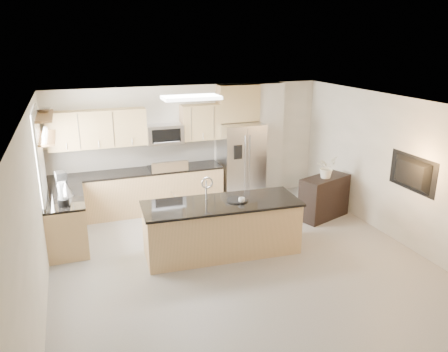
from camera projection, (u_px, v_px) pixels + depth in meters
name	position (u px, v px, depth m)	size (l,w,h in m)	color
floor	(245.00, 267.00, 7.09)	(6.50, 6.50, 0.00)	#9A9792
ceiling	(247.00, 107.00, 6.30)	(6.00, 6.50, 0.02)	silver
wall_back	(190.00, 145.00, 9.61)	(6.00, 0.02, 2.60)	silver
wall_front	(388.00, 312.00, 3.78)	(6.00, 0.02, 2.60)	silver
wall_left	(35.00, 218.00, 5.74)	(0.02, 6.50, 2.60)	silver
wall_right	(404.00, 173.00, 7.65)	(0.02, 6.50, 2.60)	silver
back_counter	(139.00, 191.00, 9.19)	(3.55, 0.66, 1.44)	tan
left_counter	(67.00, 220.00, 7.76)	(0.66, 1.50, 0.92)	tan
range	(168.00, 188.00, 9.38)	(0.76, 0.64, 1.14)	black
upper_cabinets	(130.00, 127.00, 8.89)	(3.50, 0.33, 0.75)	tan
microwave	(165.00, 134.00, 9.14)	(0.76, 0.40, 0.40)	silver
refrigerator	(241.00, 163.00, 9.74)	(0.92, 0.78, 1.78)	silver
partition_column	(268.00, 140.00, 10.06)	(0.60, 0.30, 2.60)	beige
window	(40.00, 157.00, 7.30)	(0.04, 1.15, 1.65)	white
shelf_lower	(46.00, 138.00, 7.34)	(0.30, 1.20, 0.04)	#925F3A
shelf_upper	(43.00, 116.00, 7.23)	(0.30, 1.20, 0.04)	#925F3A
ceiling_fixture	(191.00, 98.00, 7.62)	(1.00, 0.50, 0.06)	white
island	(222.00, 227.00, 7.47)	(2.71, 1.11, 1.34)	tan
credenza	(324.00, 197.00, 8.94)	(1.09, 0.46, 0.87)	black
cup	(242.00, 200.00, 7.31)	(0.11, 0.11, 0.09)	white
platter	(237.00, 200.00, 7.40)	(0.36, 0.36, 0.02)	black
blender	(63.00, 196.00, 7.12)	(0.18, 0.18, 0.41)	black
kettle	(66.00, 189.00, 7.58)	(0.23, 0.23, 0.29)	silver
coffee_maker	(62.00, 181.00, 7.87)	(0.21, 0.25, 0.34)	black
bowl	(43.00, 110.00, 7.49)	(0.34, 0.34, 0.08)	silver
flower_vase	(327.00, 162.00, 8.67)	(0.60, 0.52, 0.66)	white
television	(409.00, 174.00, 7.43)	(1.08, 0.14, 0.62)	black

